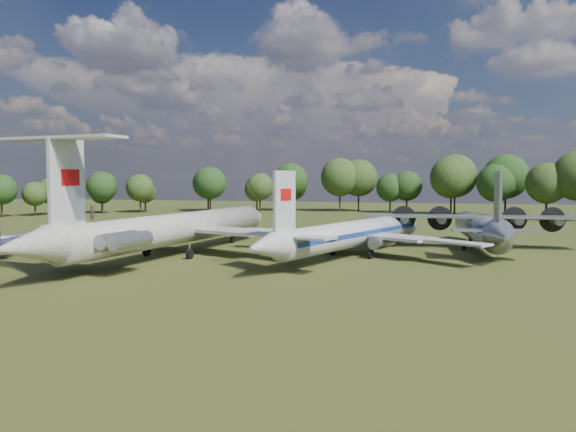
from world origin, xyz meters
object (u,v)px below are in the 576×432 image
(small_prop_west, at_px, (30,244))
(small_prop_northwest, at_px, (17,242))
(person_on_il62, at_px, (92,214))
(il62_airliner, at_px, (177,234))
(tu104_jet, at_px, (355,238))
(an12_transport, at_px, (480,233))

(small_prop_west, distance_m, small_prop_northwest, 4.94)
(small_prop_west, distance_m, person_on_il62, 21.11)
(il62_airliner, distance_m, tu104_jet, 22.38)
(il62_airliner, relative_size, small_prop_northwest, 3.47)
(small_prop_west, bearing_deg, person_on_il62, -26.05)
(tu104_jet, height_order, person_on_il62, person_on_il62)
(tu104_jet, relative_size, an12_transport, 1.28)
(small_prop_northwest, bearing_deg, tu104_jet, 15.52)
(small_prop_west, xyz_separation_m, small_prop_northwest, (-4.17, 2.65, -0.06))
(tu104_jet, height_order, an12_transport, an12_transport)
(an12_transport, relative_size, small_prop_northwest, 2.22)
(an12_transport, xyz_separation_m, small_prop_northwest, (-60.90, -15.93, -1.14))
(tu104_jet, distance_m, person_on_il62, 31.42)
(an12_transport, bearing_deg, small_prop_west, -166.27)
(small_prop_west, relative_size, person_on_il62, 9.73)
(tu104_jet, bearing_deg, small_prop_northwest, -152.56)
(small_prop_northwest, height_order, person_on_il62, person_on_il62)
(an12_transport, distance_m, person_on_il62, 50.17)
(small_prop_west, xyz_separation_m, person_on_il62, (16.88, -11.65, 4.99))
(an12_transport, distance_m, small_prop_west, 59.71)
(il62_airliner, xyz_separation_m, an12_transport, (37.56, 15.41, -0.38))
(small_prop_northwest, bearing_deg, person_on_il62, -25.53)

